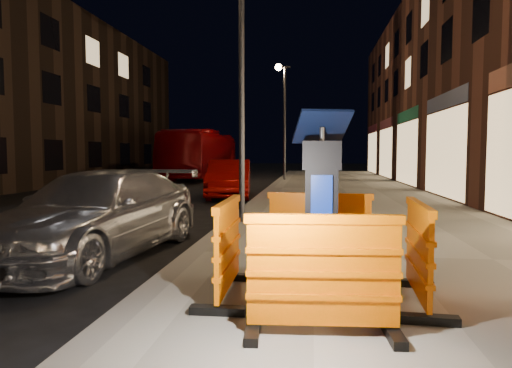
# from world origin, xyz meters

# --- Properties ---
(ground_plane) EXTENTS (120.00, 120.00, 0.00)m
(ground_plane) POSITION_xyz_m (0.00, 0.00, 0.00)
(ground_plane) COLOR black
(ground_plane) RESTS_ON ground
(sidewalk) EXTENTS (6.00, 60.00, 0.15)m
(sidewalk) POSITION_xyz_m (3.00, 0.00, 0.07)
(sidewalk) COLOR gray
(sidewalk) RESTS_ON ground
(kerb) EXTENTS (0.30, 60.00, 0.15)m
(kerb) POSITION_xyz_m (0.00, 0.00, 0.07)
(kerb) COLOR slate
(kerb) RESTS_ON ground
(parking_kiosk) EXTENTS (0.57, 0.57, 1.78)m
(parking_kiosk) POSITION_xyz_m (1.83, -2.01, 1.04)
(parking_kiosk) COLOR black
(parking_kiosk) RESTS_ON sidewalk
(barrier_front) EXTENTS (1.31, 0.61, 0.99)m
(barrier_front) POSITION_xyz_m (1.83, -2.96, 0.65)
(barrier_front) COLOR #EC6600
(barrier_front) RESTS_ON sidewalk
(barrier_back) EXTENTS (1.31, 0.62, 0.99)m
(barrier_back) POSITION_xyz_m (1.83, -1.06, 0.65)
(barrier_back) COLOR #EC6600
(barrier_back) RESTS_ON sidewalk
(barrier_kerbside) EXTENTS (0.54, 1.28, 0.99)m
(barrier_kerbside) POSITION_xyz_m (0.88, -2.01, 0.65)
(barrier_kerbside) COLOR #EC6600
(barrier_kerbside) RESTS_ON sidewalk
(barrier_bldgside) EXTENTS (0.59, 1.30, 0.99)m
(barrier_bldgside) POSITION_xyz_m (2.78, -2.01, 0.65)
(barrier_bldgside) COLOR #EC6600
(barrier_bldgside) RESTS_ON sidewalk
(car_silver) EXTENTS (2.45, 4.81, 1.34)m
(car_silver) POSITION_xyz_m (-1.62, 0.19, 0.00)
(car_silver) COLOR silver
(car_silver) RESTS_ON ground
(car_red) EXTENTS (1.95, 4.29, 1.37)m
(car_red) POSITION_xyz_m (-1.22, 9.55, 0.00)
(car_red) COLOR #8F0805
(car_red) RESTS_ON ground
(bus_doubledecker) EXTENTS (2.48, 10.51, 2.93)m
(bus_doubledecker) POSITION_xyz_m (-5.00, 20.73, 0.00)
(bus_doubledecker) COLOR #820408
(bus_doubledecker) RESTS_ON ground
(street_lamp_mid) EXTENTS (0.12, 0.12, 6.00)m
(street_lamp_mid) POSITION_xyz_m (0.25, 3.00, 3.15)
(street_lamp_mid) COLOR #3F3F44
(street_lamp_mid) RESTS_ON sidewalk
(street_lamp_far) EXTENTS (0.12, 0.12, 6.00)m
(street_lamp_far) POSITION_xyz_m (0.25, 18.00, 3.15)
(street_lamp_far) COLOR #3F3F44
(street_lamp_far) RESTS_ON sidewalk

